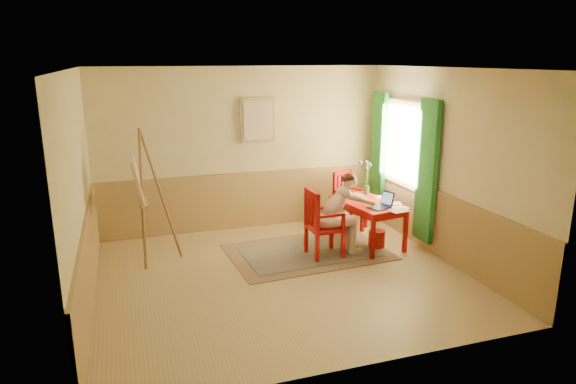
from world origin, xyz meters
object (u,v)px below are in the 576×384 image
object	(u,v)px
figure	(339,211)
chair_back	(348,199)
easel	(140,184)
chair_left	(322,224)
table	(368,207)
laptop	(382,204)

from	to	relation	value
figure	chair_back	bearing A→B (deg)	59.53
chair_back	easel	xyz separation A→B (m)	(-3.53, -0.53, 0.68)
chair_left	easel	bearing A→B (deg)	165.52
chair_back	easel	distance (m)	3.63
table	easel	size ratio (longest dim) A/B	0.66
table	figure	xyz separation A→B (m)	(-0.60, -0.24, 0.07)
table	laptop	distance (m)	0.37
laptop	easel	distance (m)	3.60
chair_back	figure	size ratio (longest dim) A/B	0.78
chair_back	easel	world-z (taller)	easel
chair_left	chair_back	distance (m)	1.54
figure	easel	bearing A→B (deg)	167.04
chair_back	figure	bearing A→B (deg)	-120.47
chair_left	figure	world-z (taller)	figure
figure	laptop	xyz separation A→B (m)	(0.66, -0.10, 0.07)
table	chair_left	size ratio (longest dim) A/B	1.25
table	easel	xyz separation A→B (m)	(-3.43, 0.41, 0.55)
chair_left	easel	xyz separation A→B (m)	(-2.54, 0.66, 0.65)
figure	chair_left	bearing A→B (deg)	-178.95
chair_back	laptop	xyz separation A→B (m)	(-0.03, -1.28, 0.27)
figure	laptop	world-z (taller)	figure
chair_back	chair_left	bearing A→B (deg)	-129.65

